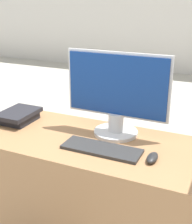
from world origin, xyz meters
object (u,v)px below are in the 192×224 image
at_px(keyboard, 102,149).
at_px(mouse, 152,158).
at_px(book_stack, 19,116).
at_px(monitor, 117,95).

bearing_deg(keyboard, mouse, 0.64).
bearing_deg(keyboard, book_stack, 167.16).
relative_size(keyboard, mouse, 3.78).
xyz_separation_m(keyboard, book_stack, (-0.64, 0.15, 0.03)).
relative_size(keyboard, book_stack, 1.57).
xyz_separation_m(monitor, mouse, (0.27, -0.22, -0.22)).
distance_m(monitor, book_stack, 0.67).
relative_size(monitor, mouse, 5.42).
bearing_deg(mouse, monitor, 141.05).
bearing_deg(mouse, keyboard, -179.36).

